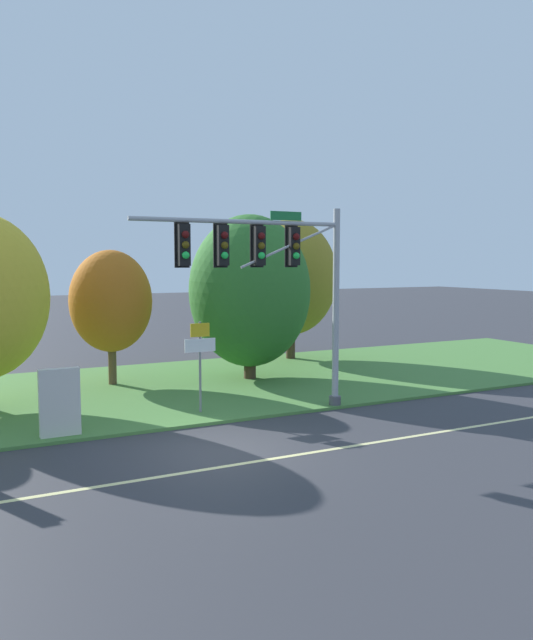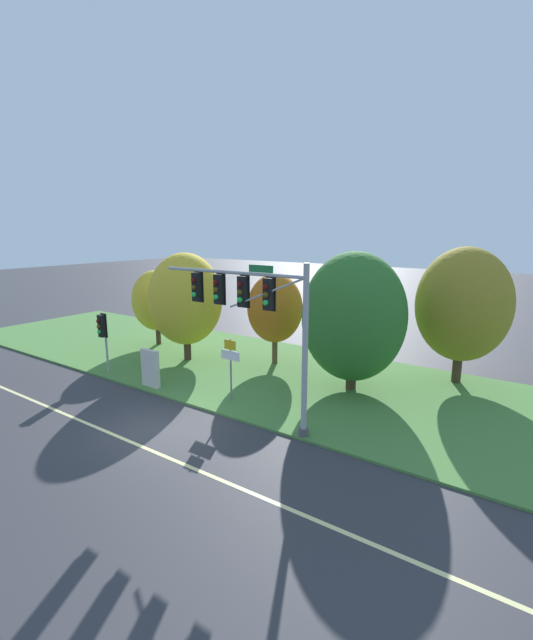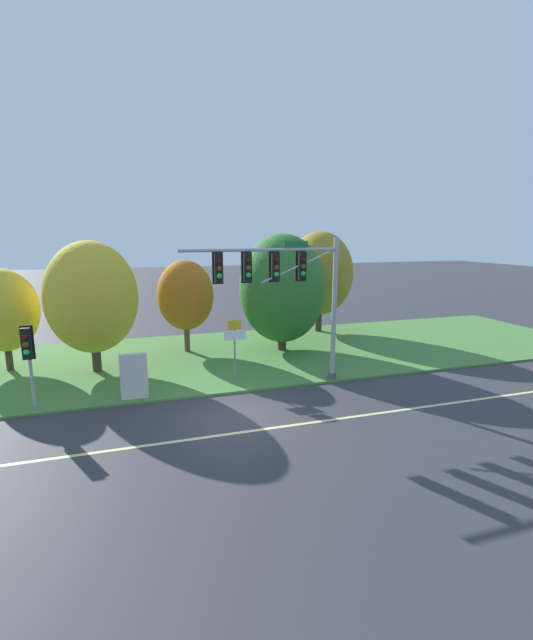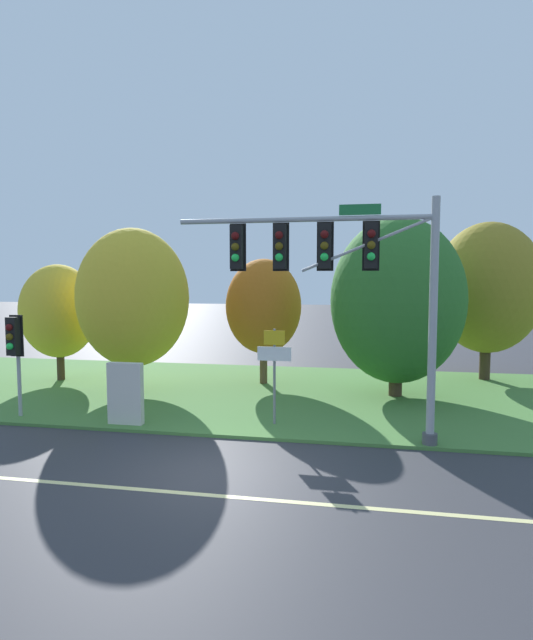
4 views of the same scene
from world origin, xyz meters
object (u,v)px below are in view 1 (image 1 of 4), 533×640
Objects in this scene: traffic_signal_mast at (273,266)px; tree_behind_signpost at (111,301)px; info_kiosk at (60,403)px; route_sign_post at (200,352)px; tree_mid_verge at (250,291)px; tree_tall_centre at (291,277)px.

tree_behind_signpost is (-3.53, 7.01, -1.40)m from traffic_signal_mast.
route_sign_post is at bearing 10.68° from info_kiosk.
tree_mid_verge is at bearing 49.47° from route_sign_post.
tree_mid_verge is 5.74m from tree_tall_centre.
tree_mid_verge is (5.40, -1.33, 0.34)m from tree_behind_signpost.
traffic_signal_mast is 7.98m from tree_behind_signpost.
tree_behind_signpost is at bearing 66.08° from info_kiosk.
traffic_signal_mast is 2.44× the size of route_sign_post.
route_sign_post is 6.26m from tree_mid_verge.
tree_mid_verge reaches higher than traffic_signal_mast.
tree_mid_verge is 3.56× the size of info_kiosk.
tree_behind_signpost is at bearing 166.15° from tree_mid_verge.
tree_mid_verge is (3.92, 4.58, 1.68)m from route_sign_post.
tree_tall_centre is at bearing 43.87° from tree_mid_verge.
route_sign_post is 4.67m from info_kiosk.
tree_tall_centre is (4.13, 3.97, 0.42)m from tree_mid_verge.
tree_tall_centre is 3.65× the size of info_kiosk.
tree_mid_verge is at bearing 71.77° from traffic_signal_mast.
traffic_signal_mast reaches higher than route_sign_post.
info_kiosk is at bearing -147.12° from tree_mid_verge.
tree_mid_verge is at bearing -136.13° from tree_tall_centre.
tree_mid_verge reaches higher than route_sign_post.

